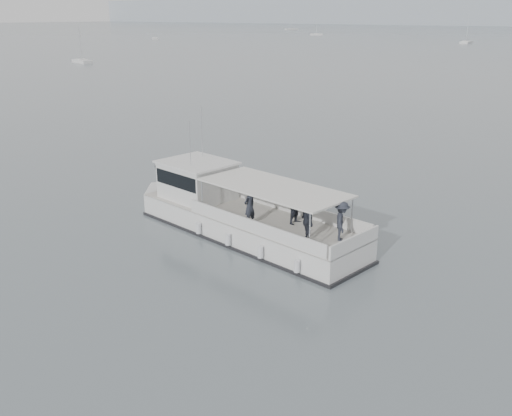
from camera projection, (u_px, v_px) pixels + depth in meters
The scene contains 2 objects.
ground at pixel (138, 224), 29.84m from camera, with size 1400.00×1400.00×0.00m, color #555F64.
tour_boat at pixel (231, 212), 28.65m from camera, with size 14.51×4.60×6.04m.
Camera 1 is at (22.71, -17.47, 10.42)m, focal length 40.00 mm.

